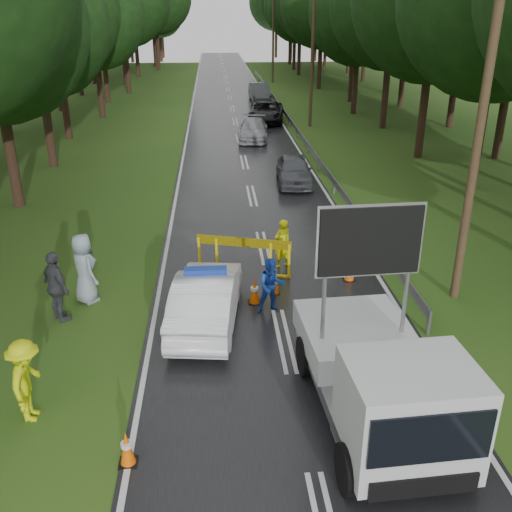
{
  "coord_description": "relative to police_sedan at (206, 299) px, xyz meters",
  "views": [
    {
      "loc": [
        -1.62,
        -12.21,
        7.67
      ],
      "look_at": [
        -0.53,
        2.35,
        1.3
      ],
      "focal_mm": 40.0,
      "sensor_mm": 36.0,
      "label": 1
    }
  ],
  "objects": [
    {
      "name": "utility_pole_near",
      "position": [
        7.13,
        1.0,
        4.34
      ],
      "size": [
        1.4,
        0.24,
        10.0
      ],
      "color": "#453020",
      "rests_on": "ground"
    },
    {
      "name": "barrier",
      "position": [
        1.13,
        2.93,
        0.2
      ],
      "size": [
        2.87,
        0.88,
        1.23
      ],
      "rotation": [
        0.0,
        0.0,
        -0.28
      ],
      "color": "yellow",
      "rests_on": "ground"
    },
    {
      "name": "bystander_mid",
      "position": [
        -3.9,
        0.45,
        0.26
      ],
      "size": [
        1.13,
        1.18,
        1.97
      ],
      "primitive_type": "imported",
      "rotation": [
        0.0,
        0.0,
        2.31
      ],
      "color": "#3B3D42",
      "rests_on": "ground"
    },
    {
      "name": "cone_near_left",
      "position": [
        -1.43,
        -5.0,
        -0.37
      ],
      "size": [
        0.34,
        0.34,
        0.72
      ],
      "color": "black",
      "rests_on": "ground"
    },
    {
      "name": "queue_car_fourth",
      "position": [
        4.53,
        39.2,
        0.03
      ],
      "size": [
        1.75,
        4.65,
        1.52
      ],
      "primitive_type": "imported",
      "rotation": [
        0.0,
        0.0,
        0.03
      ],
      "color": "#43464B",
      "rests_on": "ground"
    },
    {
      "name": "road",
      "position": [
        1.93,
        29.0,
        -0.72
      ],
      "size": [
        7.0,
        140.0,
        0.02
      ],
      "primitive_type": "cube",
      "color": "black",
      "rests_on": "ground"
    },
    {
      "name": "utility_pole_mid",
      "position": [
        7.13,
        27.0,
        4.34
      ],
      "size": [
        1.4,
        0.24,
        10.0
      ],
      "color": "#453020",
      "rests_on": "ground"
    },
    {
      "name": "ground",
      "position": [
        1.93,
        -1.0,
        -0.73
      ],
      "size": [
        160.0,
        160.0,
        0.0
      ],
      "primitive_type": "plane",
      "color": "#264E16",
      "rests_on": "ground"
    },
    {
      "name": "officer",
      "position": [
        2.39,
        3.41,
        0.08
      ],
      "size": [
        0.7,
        0.6,
        1.62
      ],
      "primitive_type": "imported",
      "rotation": [
        0.0,
        0.0,
        3.59
      ],
      "color": "#EDF40D",
      "rests_on": "ground"
    },
    {
      "name": "bystander_right",
      "position": [
        -3.39,
        1.5,
        0.29
      ],
      "size": [
        1.11,
        1.18,
        2.03
      ],
      "primitive_type": "imported",
      "rotation": [
        0.0,
        0.0,
        2.2
      ],
      "color": "#8B99A7",
      "rests_on": "ground"
    },
    {
      "name": "cone_right",
      "position": [
        4.33,
        2.26,
        -0.34
      ],
      "size": [
        0.37,
        0.37,
        0.79
      ],
      "color": "black",
      "rests_on": "ground"
    },
    {
      "name": "queue_car_third",
      "position": [
        4.18,
        28.76,
        0.01
      ],
      "size": [
        3.05,
        5.52,
        1.46
      ],
      "primitive_type": "imported",
      "rotation": [
        0.0,
        0.0,
        -0.12
      ],
      "color": "black",
      "rests_on": "ground"
    },
    {
      "name": "bystander_left",
      "position": [
        -3.53,
        -3.55,
        0.17
      ],
      "size": [
        0.68,
        1.17,
        1.8
      ],
      "primitive_type": "imported",
      "rotation": [
        0.0,
        0.0,
        1.58
      ],
      "color": "#CFE20C",
      "rests_on": "ground"
    },
    {
      "name": "cone_left_mid",
      "position": [
        -0.07,
        2.0,
        -0.36
      ],
      "size": [
        0.36,
        0.36,
        0.76
      ],
      "color": "black",
      "rests_on": "ground"
    },
    {
      "name": "guardrail",
      "position": [
        5.63,
        28.67,
        -0.18
      ],
      "size": [
        0.12,
        60.06,
        0.7
      ],
      "color": "gray",
      "rests_on": "ground"
    },
    {
      "name": "queue_car_second",
      "position": [
        2.82,
        22.76,
        -0.09
      ],
      "size": [
        2.19,
        4.53,
        1.27
      ],
      "primitive_type": "imported",
      "rotation": [
        0.0,
        0.0,
        -0.1
      ],
      "color": "#9A9CA1",
      "rests_on": "ground"
    },
    {
      "name": "civilian",
      "position": [
        1.75,
        0.49,
        0.06
      ],
      "size": [
        0.8,
        0.64,
        1.57
      ],
      "primitive_type": "imported",
      "rotation": [
        0.0,
        0.0,
        0.07
      ],
      "color": "#1B44B0",
      "rests_on": "ground"
    },
    {
      "name": "police_sedan",
      "position": [
        0.0,
        0.0,
        0.0
      ],
      "size": [
        2.04,
        4.53,
        1.59
      ],
      "rotation": [
        0.0,
        0.0,
        3.02
      ],
      "color": "white",
      "rests_on": "ground"
    },
    {
      "name": "cone_far",
      "position": [
        1.96,
        1.55,
        -0.41
      ],
      "size": [
        0.31,
        0.31,
        0.65
      ],
      "color": "black",
      "rests_on": "ground"
    },
    {
      "name": "utility_pole_far",
      "position": [
        7.13,
        53.0,
        4.34
      ],
      "size": [
        1.4,
        0.24,
        10.0
      ],
      "color": "#453020",
      "rests_on": "ground"
    },
    {
      "name": "queue_car_first",
      "position": [
        4.04,
        12.8,
        -0.05
      ],
      "size": [
        1.84,
        4.04,
        1.34
      ],
      "primitive_type": "imported",
      "rotation": [
        0.0,
        0.0,
        -0.06
      ],
      "color": "#43454C",
      "rests_on": "ground"
    },
    {
      "name": "cone_center",
      "position": [
        1.33,
        1.0,
        -0.36
      ],
      "size": [
        0.36,
        0.36,
        0.76
      ],
      "color": "black",
      "rests_on": "ground"
    },
    {
      "name": "work_truck",
      "position": [
        3.39,
        -4.38,
        0.41
      ],
      "size": [
        2.61,
        5.37,
        4.18
      ],
      "rotation": [
        0.0,
        0.0,
        0.06
      ],
      "color": "gray",
      "rests_on": "ground"
    }
  ]
}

